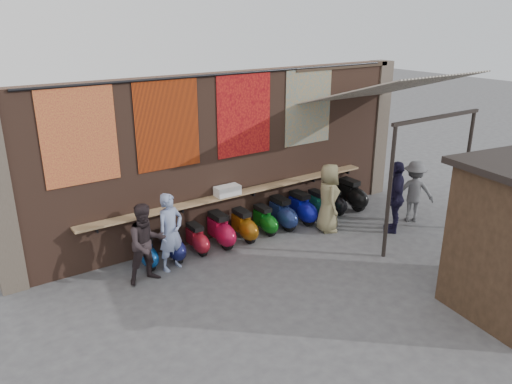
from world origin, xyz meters
TOP-DOWN VIEW (x-y plane):
  - ground at (0.00, 0.00)m, footprint 70.00×70.00m
  - brick_wall at (0.00, 2.70)m, footprint 10.00×0.40m
  - pier_right at (5.20, 2.70)m, footprint 0.50×0.50m
  - eating_counter at (0.00, 2.33)m, footprint 8.00×0.32m
  - shelf_box at (-0.32, 2.30)m, footprint 0.62×0.31m
  - tapestry_redgold at (-3.60, 2.48)m, footprint 1.50×0.02m
  - tapestry_sun at (-1.70, 2.48)m, footprint 1.50×0.02m
  - tapestry_orange at (0.30, 2.48)m, footprint 1.50×0.02m
  - tapestry_multi at (2.30, 2.48)m, footprint 1.50×0.02m
  - hang_rail at (0.00, 2.47)m, footprint 9.50×0.06m
  - scooter_stool_0 at (-2.60, 2.03)m, footprint 0.33×0.73m
  - scooter_stool_1 at (-1.97, 2.00)m, footprint 0.34×0.76m
  - scooter_stool_2 at (-1.35, 2.00)m, footprint 0.32×0.71m
  - scooter_stool_3 at (-0.72, 2.00)m, footprint 0.38×0.85m
  - scooter_stool_4 at (-0.08, 1.97)m, footprint 0.36×0.80m
  - scooter_stool_5 at (0.58, 2.01)m, footprint 0.33×0.74m
  - scooter_stool_6 at (1.14, 2.02)m, footprint 0.38×0.85m
  - scooter_stool_7 at (1.79, 2.01)m, footprint 0.39×0.87m
  - scooter_stool_8 at (2.42, 2.03)m, footprint 0.35×0.77m
  - scooter_stool_9 at (2.97, 2.03)m, footprint 0.32×0.71m
  - scooter_stool_10 at (3.61, 2.00)m, footprint 0.40×0.89m
  - diner_left at (-2.17, 1.62)m, footprint 0.72×0.57m
  - diner_right at (-2.80, 1.40)m, footprint 0.84×0.66m
  - shopper_navy at (3.38, 0.26)m, footprint 1.12×1.06m
  - shopper_grey at (4.33, 0.44)m, footprint 1.20×1.19m
  - shopper_tan at (2.02, 1.24)m, footprint 0.91×1.03m
  - stall_sign at (2.82, -2.59)m, footprint 1.19×0.22m
  - stall_shelf at (2.82, -2.59)m, footprint 2.11×0.42m
  - awning_canvas at (3.50, 0.90)m, footprint 3.20×3.28m
  - awning_ledger at (3.50, 2.49)m, footprint 3.30×0.08m
  - awning_header at (3.50, -0.60)m, footprint 3.00×0.08m
  - awning_post_left at (2.10, -0.60)m, footprint 0.09×0.09m
  - awning_post_right at (4.90, -0.60)m, footprint 0.09×0.09m

SIDE VIEW (x-z plane):
  - ground at x=0.00m, z-range 0.00..0.00m
  - scooter_stool_9 at x=2.97m, z-range 0.00..0.67m
  - scooter_stool_2 at x=-1.35m, z-range 0.00..0.68m
  - scooter_stool_0 at x=-2.60m, z-range 0.00..0.69m
  - scooter_stool_5 at x=0.58m, z-range 0.00..0.71m
  - scooter_stool_1 at x=-1.97m, z-range 0.00..0.72m
  - scooter_stool_8 at x=2.42m, z-range 0.00..0.73m
  - scooter_stool_4 at x=-0.08m, z-range 0.00..0.76m
  - scooter_stool_3 at x=-0.72m, z-range 0.00..0.81m
  - scooter_stool_6 at x=1.14m, z-range 0.00..0.81m
  - scooter_stool_7 at x=1.79m, z-range 0.00..0.82m
  - scooter_stool_10 at x=3.61m, z-range 0.00..0.85m
  - shopper_grey at x=4.33m, z-range 0.00..1.66m
  - diner_right at x=-2.80m, z-range 0.00..1.71m
  - diner_left at x=-2.17m, z-range 0.00..1.74m
  - shopper_tan at x=2.02m, z-range 0.00..1.78m
  - shopper_navy at x=3.38m, z-range 0.00..1.86m
  - stall_shelf at x=2.82m, z-range 0.98..1.04m
  - eating_counter at x=0.00m, z-range 1.08..1.12m
  - shelf_box at x=-0.32m, z-range 1.12..1.36m
  - awning_post_left at x=2.10m, z-range 0.00..3.10m
  - awning_post_right at x=4.90m, z-range 0.00..3.10m
  - brick_wall at x=0.00m, z-range 0.00..4.00m
  - pier_right at x=5.20m, z-range 0.00..4.00m
  - stall_sign at x=2.82m, z-range 1.75..2.25m
  - tapestry_redgold at x=-3.60m, z-range 2.00..4.00m
  - tapestry_sun at x=-1.70m, z-range 2.00..4.00m
  - tapestry_orange at x=0.30m, z-range 2.00..4.00m
  - tapestry_multi at x=2.30m, z-range 2.00..4.00m
  - awning_header at x=3.50m, z-range 3.04..3.12m
  - awning_canvas at x=3.50m, z-range 3.07..4.03m
  - awning_ledger at x=3.50m, z-range 3.89..4.01m
  - hang_rail at x=0.00m, z-range 3.95..4.01m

